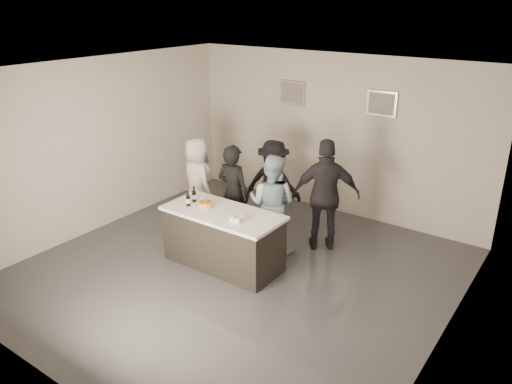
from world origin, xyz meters
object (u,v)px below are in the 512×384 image
(beer_bottle_a, at_px, (194,194))
(person_main_blue, at_px, (272,204))
(cake, at_px, (205,205))
(person_main_black, at_px, (233,193))
(bar_counter, at_px, (223,238))
(person_guest_back, at_px, (273,183))
(person_guest_right, at_px, (326,195))
(beer_bottle_b, at_px, (188,198))
(person_guest_left, at_px, (197,181))

(beer_bottle_a, height_order, person_main_blue, person_main_blue)
(cake, bearing_deg, person_main_black, 96.11)
(bar_counter, relative_size, person_guest_back, 1.17)
(person_guest_back, bearing_deg, person_guest_right, 154.35)
(person_main_blue, bearing_deg, person_main_black, -6.33)
(beer_bottle_b, height_order, person_guest_back, person_guest_back)
(bar_counter, xyz_separation_m, person_main_black, (-0.42, 0.80, 0.39))
(cake, distance_m, person_guest_back, 1.72)
(person_main_black, relative_size, person_guest_left, 1.06)
(person_main_black, bearing_deg, beer_bottle_a, 74.39)
(person_guest_back, bearing_deg, beer_bottle_a, 64.24)
(beer_bottle_a, height_order, person_guest_left, person_guest_left)
(bar_counter, height_order, person_guest_right, person_guest_right)
(cake, height_order, person_main_black, person_main_black)
(beer_bottle_b, height_order, person_main_black, person_main_black)
(person_main_blue, bearing_deg, person_guest_right, -150.91)
(cake, height_order, beer_bottle_b, beer_bottle_b)
(person_guest_left, bearing_deg, person_main_blue, -165.06)
(cake, height_order, person_guest_right, person_guest_right)
(cake, bearing_deg, beer_bottle_b, -153.68)
(person_guest_left, bearing_deg, person_main_black, -171.97)
(beer_bottle_b, xyz_separation_m, person_guest_back, (0.36, 1.83, -0.24))
(bar_counter, height_order, person_guest_left, person_guest_left)
(beer_bottle_b, xyz_separation_m, person_main_black, (0.16, 0.93, -0.19))
(person_main_black, bearing_deg, person_guest_left, -12.96)
(bar_counter, xyz_separation_m, beer_bottle_b, (-0.57, -0.13, 0.58))
(beer_bottle_b, relative_size, person_guest_back, 0.16)
(person_guest_back, bearing_deg, beer_bottle_b, 66.75)
(person_guest_right, bearing_deg, person_guest_back, -46.55)
(person_main_blue, distance_m, person_guest_back, 1.00)
(beer_bottle_a, bearing_deg, person_main_blue, 40.59)
(person_guest_left, bearing_deg, bar_counter, 164.58)
(person_main_black, bearing_deg, beer_bottle_b, 79.56)
(cake, bearing_deg, person_main_blue, 52.85)
(cake, xyz_separation_m, person_main_blue, (0.66, 0.87, -0.12))
(person_main_blue, relative_size, person_guest_left, 1.03)
(beer_bottle_a, height_order, person_guest_back, person_guest_back)
(beer_bottle_b, bearing_deg, beer_bottle_a, 102.41)
(person_main_black, distance_m, person_guest_right, 1.54)
(person_main_black, relative_size, person_main_blue, 1.03)
(cake, bearing_deg, beer_bottle_a, 167.63)
(beer_bottle_b, height_order, person_guest_left, person_guest_left)
(person_guest_back, bearing_deg, bar_counter, 84.96)
(bar_counter, distance_m, person_guest_left, 1.77)
(person_main_blue, relative_size, person_guest_right, 0.88)
(beer_bottle_a, distance_m, person_guest_back, 1.71)
(person_main_blue, xyz_separation_m, person_guest_left, (-1.74, 0.16, -0.03))
(person_main_black, bearing_deg, bar_counter, 116.63)
(person_main_black, distance_m, person_guest_left, 1.02)
(beer_bottle_a, bearing_deg, cake, -12.37)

